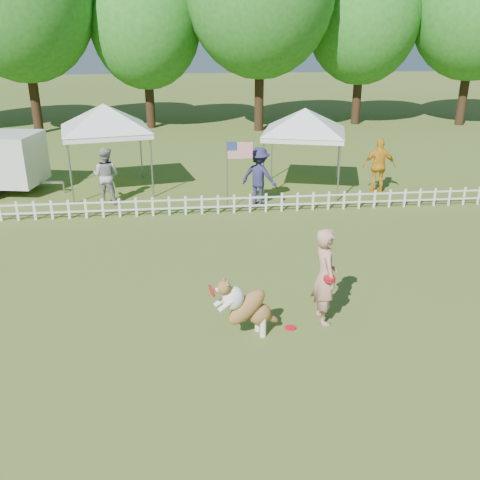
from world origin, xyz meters
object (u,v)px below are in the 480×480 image
Objects in this scene: handler at (325,276)px; frisbee_on_turf at (291,328)px; dog at (248,307)px; canopy_tent_left at (107,149)px; canopy_tent_right at (303,151)px; spectator_a at (106,176)px; flag_pole at (227,176)px; spectator_c at (379,166)px; spectator_b at (259,176)px.

frisbee_on_turf is at bearing 103.09° from handler.
canopy_tent_left reaches higher than dog.
canopy_tent_right is (6.77, -0.65, -0.08)m from canopy_tent_left.
spectator_a is (-4.44, 8.44, 0.90)m from frisbee_on_turf.
flag_pole is 4.01m from spectator_a.
dog is at bearing -90.76° from flag_pole.
handler is at bearing 71.38° from spectator_c.
flag_pole is at bearing -178.21° from spectator_a.
spectator_b is at bearing -122.96° from canopy_tent_right.
spectator_a is at bearing 117.75° from frisbee_on_turf.
canopy_tent_right is 6.75m from spectator_a.
canopy_tent_left is (-4.53, 9.93, 1.46)m from frisbee_on_turf.
spectator_c is at bearing 61.05° from frisbee_on_turf.
spectator_c is at bearing -30.66° from handler.
frisbee_on_turf is at bearing -84.07° from flag_pole.
frisbee_on_turf is 0.12× the size of spectator_b.
canopy_tent_left is at bearing -68.47° from spectator_a.
handler is at bearing 124.79° from spectator_b.
dog is 0.67× the size of spectator_c.
canopy_tent_right reaches higher than spectator_a.
canopy_tent_right is (2.24, 9.29, 1.38)m from frisbee_on_turf.
spectator_b is at bearing 86.51° from frisbee_on_turf.
canopy_tent_left reaches higher than flag_pole.
spectator_b reaches higher than dog.
flag_pole is 1.17× the size of spectator_b.
spectator_c is (5.64, 8.84, 0.31)m from dog.
canopy_tent_left is 6.80m from canopy_tent_right.
flag_pole is 1.16m from spectator_b.
spectator_a is at bearing -98.15° from canopy_tent_left.
canopy_tent_right is at bearing -154.64° from spectator_a.
handler reaches higher than frisbee_on_turf.
spectator_b is at bearing 19.22° from spectator_c.
spectator_b is (1.07, 0.42, -0.16)m from flag_pole.
canopy_tent_right is at bearing 36.12° from flag_pole.
spectator_a is 0.98× the size of spectator_b.
dog is 0.70× the size of spectator_a.
canopy_tent_right reaches higher than frisbee_on_turf.
handler is 8.92× the size of frisbee_on_turf.
spectator_b is (0.47, 7.73, 0.92)m from frisbee_on_turf.
spectator_c is at bearing -160.64° from spectator_a.
canopy_tent_left is 1.57× the size of spectator_b.
spectator_a is (-3.85, 1.13, -0.18)m from flag_pole.
dog is 10.81m from canopy_tent_left.
dog is 10.49m from spectator_c.
handler is at bearing -78.57° from flag_pole.
canopy_tent_right is (1.57, 9.07, 0.42)m from handler.
spectator_b is at bearing 22.74° from flag_pole.
spectator_a is at bearing 25.02° from spectator_b.
flag_pole is at bearing -45.20° from canopy_tent_left.
spectator_a is (0.09, -1.49, -0.56)m from canopy_tent_left.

